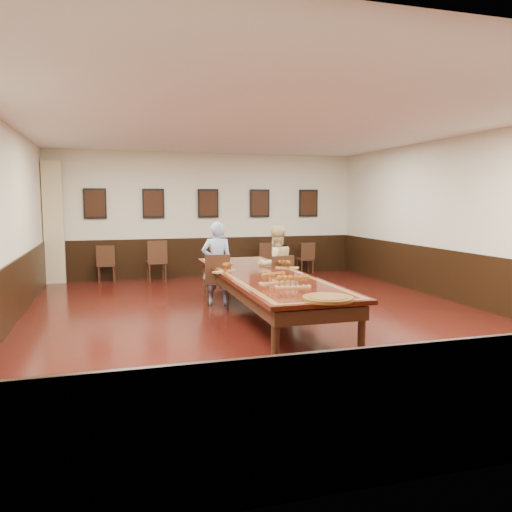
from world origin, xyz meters
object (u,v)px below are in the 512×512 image
object	(u,v)px
spare_chair_d	(305,258)
person_woman	(276,265)
person_man	(217,263)
spare_chair_b	(156,261)
carved_platter	(328,298)
spare_chair_a	(107,263)
chair_woman	(278,280)
spare_chair_c	(264,259)
conference_table	(264,282)
chair_man	(217,280)

from	to	relation	value
spare_chair_d	person_woman	size ratio (longest dim) A/B	0.56
spare_chair_d	person_man	bearing A→B (deg)	46.16
spare_chair_b	carved_platter	xyz separation A→B (m)	(1.51, -6.79, 0.27)
spare_chair_a	chair_woman	bearing A→B (deg)	134.80
spare_chair_a	person_woman	size ratio (longest dim) A/B	0.60
person_woman	chair_woman	bearing A→B (deg)	90.00
chair_woman	person_man	world-z (taller)	person_man
spare_chair_c	person_woman	xyz separation A→B (m)	(-0.88, -3.57, 0.32)
conference_table	chair_man	bearing A→B (deg)	115.04
spare_chair_c	spare_chair_b	bearing A→B (deg)	-1.49
chair_man	spare_chair_b	size ratio (longest dim) A/B	0.98
spare_chair_c	person_man	distance (m)	3.83
chair_man	conference_table	size ratio (longest dim) A/B	0.20
spare_chair_a	carved_platter	bearing A→B (deg)	115.99
carved_platter	person_man	bearing A→B (deg)	100.08
spare_chair_a	conference_table	distance (m)	5.31
chair_man	spare_chair_d	xyz separation A→B (m)	(3.15, 3.43, -0.07)
conference_table	chair_woman	bearing A→B (deg)	58.62
spare_chair_a	spare_chair_d	bearing A→B (deg)	-175.33
chair_man	person_man	distance (m)	0.31
chair_man	spare_chair_a	distance (m)	4.00
spare_chair_b	carved_platter	bearing A→B (deg)	98.64
spare_chair_d	spare_chair_b	bearing A→B (deg)	1.52
spare_chair_c	person_woman	bearing A→B (deg)	72.74
spare_chair_a	spare_chair_b	xyz separation A→B (m)	(1.17, -0.17, 0.05)
spare_chair_d	conference_table	xyz separation A→B (m)	(-2.59, -4.62, 0.19)
spare_chair_c	person_woman	world-z (taller)	person_woman
chair_woman	spare_chair_b	distance (m)	4.07
person_man	spare_chair_a	bearing A→B (deg)	-49.18
spare_chair_a	conference_table	world-z (taller)	spare_chair_a
spare_chair_b	carved_platter	world-z (taller)	spare_chair_b
chair_woman	spare_chair_d	world-z (taller)	chair_woman
chair_woman	conference_table	world-z (taller)	chair_woman
person_man	spare_chair_c	bearing A→B (deg)	-111.23
chair_woman	spare_chair_a	bearing A→B (deg)	-57.48
carved_platter	spare_chair_d	bearing A→B (deg)	70.24
conference_table	carved_platter	bearing A→B (deg)	-87.44
chair_man	person_man	world-z (taller)	person_man
spare_chair_d	carved_platter	bearing A→B (deg)	69.69
chair_woman	spare_chair_d	bearing A→B (deg)	-126.15
chair_woman	person_woman	size ratio (longest dim) A/B	0.64
chair_man	spare_chair_d	distance (m)	4.66
person_woman	conference_table	size ratio (longest dim) A/B	0.30
chair_woman	carved_platter	distance (m)	3.26
chair_man	chair_woman	bearing A→B (deg)	174.90
chair_woman	person_man	size ratio (longest dim) A/B	0.61
spare_chair_a	person_man	xyz separation A→B (m)	(2.04, -3.35, 0.34)
chair_man	spare_chair_a	size ratio (longest dim) A/B	1.10
conference_table	carved_platter	world-z (taller)	carved_platter
chair_man	person_man	xyz separation A→B (m)	(0.02, 0.10, 0.29)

